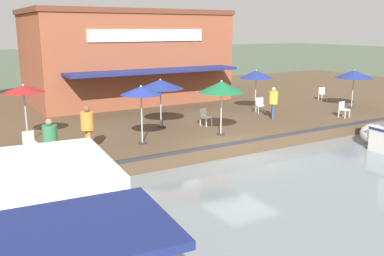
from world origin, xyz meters
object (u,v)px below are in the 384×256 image
patio_umbrella_near_quay_edge (222,87)px  cafe_chair_beside_entrance (260,104)px  person_mid_patio (273,99)px  patio_umbrella_mid_patio_left (354,74)px  cafe_chair_under_first_umbrella (205,116)px  person_at_quay_edge (50,137)px  cafe_chair_back_row_seat (343,109)px  cafe_chair_mid_patio (29,141)px  person_near_entrance (87,123)px  patio_umbrella_back_row (256,74)px  waterfront_restaurant (126,56)px  motorboat_second_along (53,244)px  patio_umbrella_far_corner (24,89)px  patio_umbrella_by_entrance (141,91)px  patio_umbrella_mid_patio_right (160,84)px  cafe_chair_facing_river (322,93)px

patio_umbrella_near_quay_edge → cafe_chair_beside_entrance: bearing=123.2°
person_mid_patio → patio_umbrella_mid_patio_left: bearing=91.5°
cafe_chair_beside_entrance → cafe_chair_under_first_umbrella: bearing=-74.9°
patio_umbrella_mid_patio_left → person_at_quay_edge: 18.77m
cafe_chair_back_row_seat → cafe_chair_mid_patio: bearing=-95.3°
person_near_entrance → patio_umbrella_back_row: bearing=106.9°
waterfront_restaurant → motorboat_second_along: (18.86, -9.34, -2.54)m
waterfront_restaurant → patio_umbrella_far_corner: bearing=-43.1°
waterfront_restaurant → person_mid_patio: size_ratio=7.33×
patio_umbrella_mid_patio_left → patio_umbrella_back_row: size_ratio=0.96×
patio_umbrella_by_entrance → person_near_entrance: patio_umbrella_by_entrance is taller
patio_umbrella_far_corner → person_near_entrance: bearing=33.7°
patio_umbrella_by_entrance → patio_umbrella_mid_patio_right: (-2.38, 2.07, -0.12)m
patio_umbrella_mid_patio_left → cafe_chair_facing_river: patio_umbrella_mid_patio_left is taller
patio_umbrella_far_corner → patio_umbrella_mid_patio_right: 6.17m
patio_umbrella_far_corner → cafe_chair_facing_river: (-1.41, 19.18, -1.80)m
cafe_chair_facing_river → cafe_chair_back_row_seat: bearing=-36.3°
patio_umbrella_back_row → person_mid_patio: bearing=-15.8°
patio_umbrella_back_row → patio_umbrella_by_entrance: bearing=-69.0°
waterfront_restaurant → patio_umbrella_back_row: bearing=31.4°
patio_umbrella_mid_patio_left → patio_umbrella_back_row: patio_umbrella_back_row is taller
patio_umbrella_back_row → motorboat_second_along: (10.99, -14.15, -1.74)m
cafe_chair_beside_entrance → cafe_chair_back_row_seat: same height
patio_umbrella_far_corner → patio_umbrella_mid_patio_right: (0.31, 6.16, -0.16)m
patio_umbrella_mid_patio_left → cafe_chair_back_row_seat: 3.67m
waterfront_restaurant → person_mid_patio: (10.16, 4.16, -1.87)m
patio_umbrella_mid_patio_right → waterfront_restaurant: bearing=168.3°
person_at_quay_edge → person_near_entrance: person_near_entrance is taller
cafe_chair_under_first_umbrella → cafe_chair_beside_entrance: 4.70m
patio_umbrella_mid_patio_left → patio_umbrella_far_corner: size_ratio=0.93×
cafe_chair_beside_entrance → waterfront_restaurant: bearing=-150.4°
person_mid_patio → patio_umbrella_near_quay_edge: bearing=-71.4°
cafe_chair_under_first_umbrella → patio_umbrella_mid_patio_left: bearing=87.9°
patio_umbrella_mid_patio_left → person_at_quay_edge: size_ratio=1.31×
person_at_quay_edge → patio_umbrella_far_corner: bearing=-179.1°
cafe_chair_mid_patio → person_near_entrance: (0.97, 2.02, 0.68)m
cafe_chair_back_row_seat → person_near_entrance: bearing=-92.1°
cafe_chair_facing_river → cafe_chair_mid_patio: same height
cafe_chair_facing_river → person_mid_patio: size_ratio=0.50×
cafe_chair_under_first_umbrella → person_near_entrance: 6.66m
cafe_chair_beside_entrance → motorboat_second_along: bearing=-53.4°
patio_umbrella_by_entrance → motorboat_second_along: size_ratio=0.27×
cafe_chair_back_row_seat → person_mid_patio: 4.01m
cafe_chair_under_first_umbrella → patio_umbrella_mid_patio_right: bearing=-110.4°
cafe_chair_mid_patio → cafe_chair_back_row_seat: 16.09m
cafe_chair_beside_entrance → person_near_entrance: (2.84, -10.96, 0.68)m
cafe_chair_beside_entrance → patio_umbrella_by_entrance: bearing=-71.8°
person_mid_patio → motorboat_second_along: bearing=-57.2°
waterfront_restaurant → cafe_chair_back_row_seat: (11.74, 7.81, -2.47)m
patio_umbrella_far_corner → patio_umbrella_back_row: bearing=92.9°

